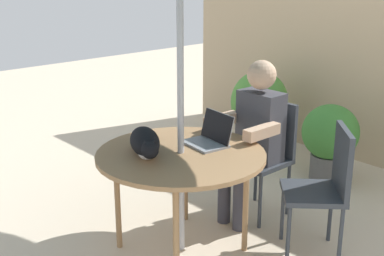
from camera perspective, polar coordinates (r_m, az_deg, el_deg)
The scene contains 10 objects.
ground_plane at distance 3.78m, azimuth -1.16°, elevation -13.06°, with size 14.00×14.00×0.00m, color beige.
fence_back at distance 5.31m, azimuth 19.62°, elevation 6.31°, with size 4.77×0.08×1.95m, color tan.
patio_table at distance 3.48m, azimuth -1.22°, elevation -3.51°, with size 1.14×1.14×0.72m.
chair_occupied at distance 4.13m, azimuth 8.19°, elevation -2.18°, with size 0.40×0.40×0.91m.
chair_empty at distance 3.59m, azimuth 14.55°, elevation -5.69°, with size 0.57×0.57×0.91m.
person_seated at distance 3.96m, azimuth 6.82°, elevation -0.43°, with size 0.48×0.48×1.25m.
laptop at distance 3.61m, azimuth 2.11°, elevation -0.78°, with size 0.33×0.29×0.21m.
cat at distance 3.40m, azimuth -5.15°, elevation -1.65°, with size 0.57×0.40×0.17m.
potted_plant_near_fence at distance 5.46m, azimuth 7.39°, elevation 2.23°, with size 0.60×0.60×0.87m.
potted_plant_by_chair at distance 4.90m, azimuth 14.92°, elevation -1.04°, with size 0.52×0.52×0.72m.
Camera 1 is at (2.46, -2.12, 1.93)m, focal length 48.52 mm.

